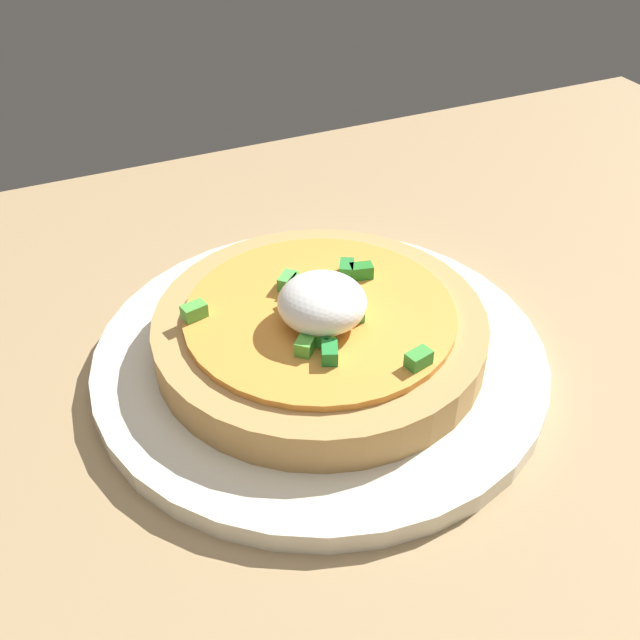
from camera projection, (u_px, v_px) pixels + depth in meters
dining_table at (468, 576)px, 32.92cm from camera, size 95.50×87.43×2.34cm
plate at (320, 356)px, 42.00cm from camera, size 25.28×25.28×1.22cm
pizza at (320, 328)px, 40.67cm from camera, size 18.25×18.25×5.32cm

